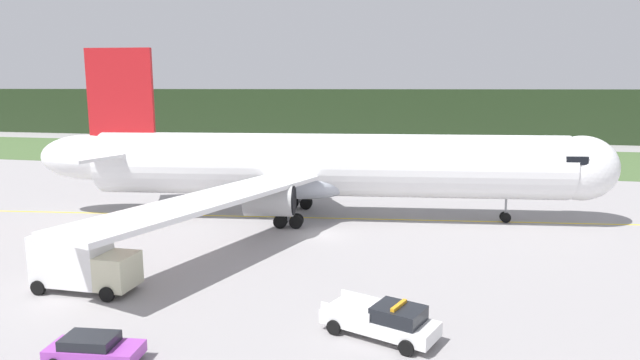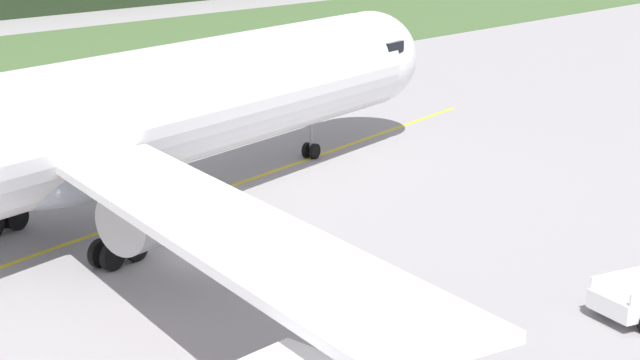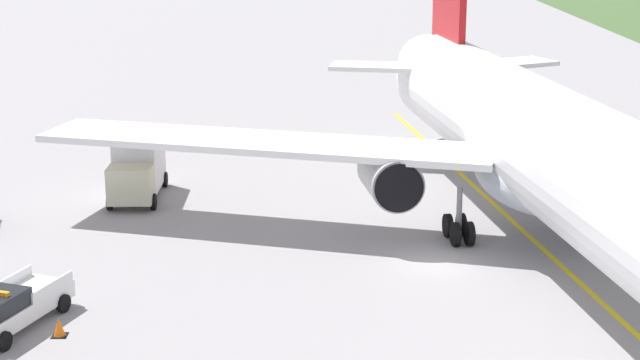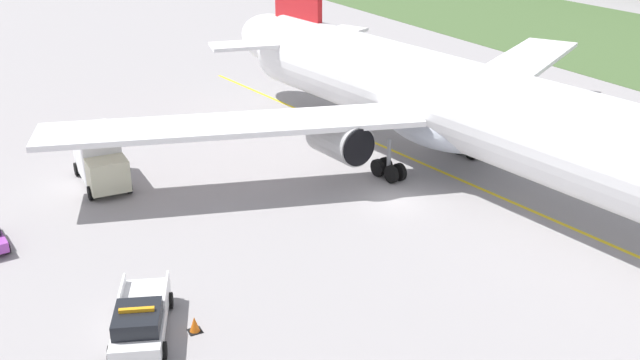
# 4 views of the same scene
# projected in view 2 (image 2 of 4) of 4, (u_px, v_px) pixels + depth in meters

# --- Properties ---
(ground) EXTENTS (320.00, 320.00, 0.00)m
(ground) POSITION_uv_depth(u_px,v_px,m) (203.00, 253.00, 45.38)
(ground) COLOR #979394
(taxiway_centerline_main) EXTENTS (68.28, 9.60, 0.01)m
(taxiway_centerline_main) POSITION_uv_depth(u_px,v_px,m) (109.00, 229.00, 48.66)
(taxiway_centerline_main) COLOR yellow
(taxiway_centerline_main) RESTS_ON ground
(airliner) EXTENTS (53.94, 49.15, 15.82)m
(airliner) POSITION_uv_depth(u_px,v_px,m) (96.00, 125.00, 46.98)
(airliner) COLOR white
(airliner) RESTS_ON ground
(apron_cone) EXTENTS (0.59, 0.59, 0.74)m
(apron_cone) POSITION_uv_depth(u_px,v_px,m) (625.00, 283.00, 40.93)
(apron_cone) COLOR black
(apron_cone) RESTS_ON ground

